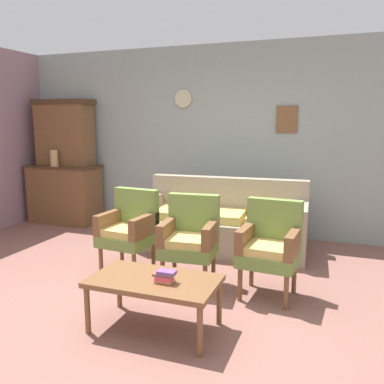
# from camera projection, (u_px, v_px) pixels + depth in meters

# --- Properties ---
(ground_plane) EXTENTS (7.68, 7.68, 0.00)m
(ground_plane) POSITION_uv_depth(u_px,v_px,m) (142.00, 304.00, 3.62)
(ground_plane) COLOR #84564C
(wall_back_with_decor) EXTENTS (6.40, 0.09, 2.70)m
(wall_back_with_decor) POSITION_uv_depth(u_px,v_px,m) (223.00, 140.00, 5.81)
(wall_back_with_decor) COLOR #939E99
(wall_back_with_decor) RESTS_ON ground
(side_cabinet) EXTENTS (1.16, 0.55, 0.93)m
(side_cabinet) POSITION_uv_depth(u_px,v_px,m) (65.00, 194.00, 6.48)
(side_cabinet) COLOR brown
(side_cabinet) RESTS_ON ground
(cabinet_upper_hutch) EXTENTS (0.99, 0.38, 1.03)m
(cabinet_upper_hutch) POSITION_uv_depth(u_px,v_px,m) (65.00, 132.00, 6.38)
(cabinet_upper_hutch) COLOR brown
(cabinet_upper_hutch) RESTS_ON side_cabinet
(vase_on_cabinet) EXTENTS (0.13, 0.13, 0.26)m
(vase_on_cabinet) POSITION_uv_depth(u_px,v_px,m) (54.00, 158.00, 6.22)
(vase_on_cabinet) COLOR tan
(vase_on_cabinet) RESTS_ON side_cabinet
(floral_couch) EXTENTS (2.10, 0.91, 0.90)m
(floral_couch) POSITION_uv_depth(u_px,v_px,m) (223.00, 225.00, 5.08)
(floral_couch) COLOR gray
(floral_couch) RESTS_ON ground
(armchair_near_cabinet) EXTENTS (0.56, 0.54, 0.90)m
(armchair_near_cabinet) POSITION_uv_depth(u_px,v_px,m) (129.00, 227.00, 4.31)
(armchair_near_cabinet) COLOR olive
(armchair_near_cabinet) RESTS_ON ground
(armchair_near_couch_end) EXTENTS (0.56, 0.54, 0.90)m
(armchair_near_couch_end) POSITION_uv_depth(u_px,v_px,m) (190.00, 236.00, 3.97)
(armchair_near_couch_end) COLOR olive
(armchair_near_couch_end) RESTS_ON ground
(armchair_row_middle) EXTENTS (0.55, 0.53, 0.90)m
(armchair_row_middle) POSITION_uv_depth(u_px,v_px,m) (270.00, 244.00, 3.73)
(armchair_row_middle) COLOR olive
(armchair_row_middle) RESTS_ON ground
(coffee_table) EXTENTS (1.00, 0.56, 0.42)m
(coffee_table) POSITION_uv_depth(u_px,v_px,m) (154.00, 284.00, 3.13)
(coffee_table) COLOR brown
(coffee_table) RESTS_ON ground
(book_stack_on_table) EXTENTS (0.17, 0.11, 0.10)m
(book_stack_on_table) POSITION_uv_depth(u_px,v_px,m) (165.00, 276.00, 3.03)
(book_stack_on_table) COLOR #EE9362
(book_stack_on_table) RESTS_ON coffee_table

